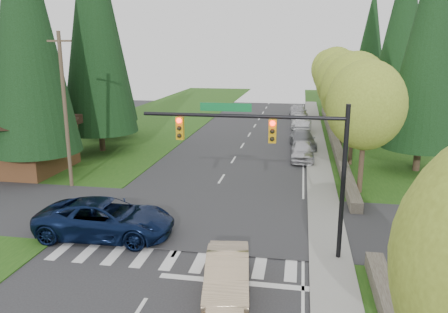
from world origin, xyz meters
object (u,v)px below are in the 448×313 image
(parked_car_c, at_px, (303,127))
(parked_car_d, at_px, (300,121))
(sedan_champagne, at_px, (227,275))
(parked_car_a, at_px, (303,151))
(suv_navy, at_px, (106,219))
(parked_car_e, at_px, (298,112))
(parked_car_b, at_px, (303,139))

(parked_car_c, distance_m, parked_car_d, 3.23)
(sedan_champagne, height_order, parked_car_a, parked_car_a)
(suv_navy, xyz_separation_m, parked_car_a, (9.38, 16.76, -0.13))
(sedan_champagne, bearing_deg, parked_car_d, 78.41)
(suv_navy, relative_size, parked_car_e, 1.22)
(sedan_champagne, xyz_separation_m, parked_car_a, (2.72, 20.75, 0.03))
(parked_car_e, bearing_deg, sedan_champagne, -97.71)
(parked_car_a, height_order, parked_car_d, parked_car_d)
(sedan_champagne, distance_m, parked_car_a, 20.93)
(suv_navy, distance_m, parked_car_c, 30.11)
(sedan_champagne, distance_m, parked_car_b, 25.79)
(parked_car_b, distance_m, parked_car_d, 10.17)
(parked_car_a, relative_size, parked_car_b, 0.87)
(sedan_champagne, bearing_deg, suv_navy, 141.27)
(sedan_champagne, relative_size, parked_car_d, 0.97)
(suv_navy, bearing_deg, sedan_champagne, -123.23)
(parked_car_c, relative_size, parked_car_e, 0.79)
(parked_car_c, xyz_separation_m, parked_car_e, (-0.62, 11.06, 0.08))
(parked_car_b, height_order, parked_car_e, parked_car_e)
(parked_car_a, relative_size, parked_car_e, 0.85)
(parked_car_e, bearing_deg, suv_navy, -107.41)
(sedan_champagne, xyz_separation_m, parked_car_e, (2.10, 43.65, 0.03))
(parked_car_a, height_order, parked_car_b, parked_car_a)
(suv_navy, bearing_deg, parked_car_c, -20.46)
(parked_car_c, bearing_deg, parked_car_d, 101.89)
(parked_car_a, relative_size, parked_car_d, 0.98)
(suv_navy, relative_size, parked_car_d, 1.41)
(parked_car_c, xyz_separation_m, parked_car_d, (-0.35, 3.21, 0.09))
(parked_car_a, height_order, parked_car_e, parked_car_e)
(suv_navy, height_order, parked_car_c, suv_navy)
(parked_car_c, height_order, parked_car_e, parked_car_e)
(sedan_champagne, distance_m, suv_navy, 7.76)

